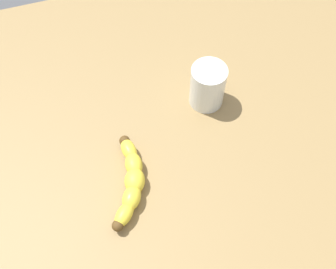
% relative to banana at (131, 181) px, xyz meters
% --- Properties ---
extents(wooden_tabletop, '(1.20, 1.20, 0.03)m').
position_rel_banana_xyz_m(wooden_tabletop, '(0.16, -0.02, -0.03)').
color(wooden_tabletop, olive).
rests_on(wooden_tabletop, ground).
extents(banana, '(0.09, 0.19, 0.04)m').
position_rel_banana_xyz_m(banana, '(0.00, 0.00, 0.00)').
color(banana, yellow).
rests_on(banana, wooden_tabletop).
extents(smoothie_glass, '(0.08, 0.08, 0.10)m').
position_rel_banana_xyz_m(smoothie_glass, '(0.21, 0.15, 0.03)').
color(smoothie_glass, silver).
rests_on(smoothie_glass, wooden_tabletop).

